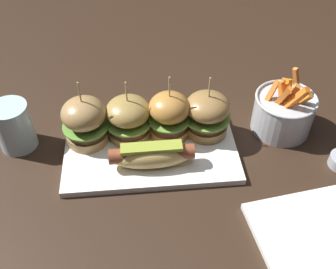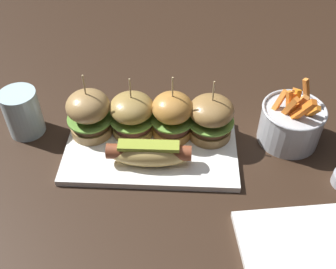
{
  "view_description": "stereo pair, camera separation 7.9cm",
  "coord_description": "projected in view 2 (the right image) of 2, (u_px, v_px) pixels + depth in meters",
  "views": [
    {
      "loc": [
        -0.02,
        -0.57,
        0.6
      ],
      "look_at": [
        0.04,
        0.0,
        0.05
      ],
      "focal_mm": 42.87,
      "sensor_mm": 36.0,
      "label": 1
    },
    {
      "loc": [
        0.06,
        -0.57,
        0.6
      ],
      "look_at": [
        0.04,
        0.0,
        0.05
      ],
      "focal_mm": 42.87,
      "sensor_mm": 36.0,
      "label": 2
    }
  ],
  "objects": [
    {
      "name": "platter_main",
      "position": [
        151.0,
        150.0,
        0.82
      ],
      "size": [
        0.35,
        0.19,
        0.01
      ],
      "primitive_type": "cube",
      "color": "white",
      "rests_on": "ground"
    },
    {
      "name": "hot_dog",
      "position": [
        147.0,
        153.0,
        0.77
      ],
      "size": [
        0.16,
        0.05,
        0.05
      ],
      "color": "#D7B465",
      "rests_on": "platter_main"
    },
    {
      "name": "slider_center_right",
      "position": [
        172.0,
        116.0,
        0.81
      ],
      "size": [
        0.09,
        0.09,
        0.15
      ],
      "color": "#B37A37",
      "rests_on": "platter_main"
    },
    {
      "name": "ground_plane",
      "position": [
        151.0,
        153.0,
        0.83
      ],
      "size": [
        3.0,
        3.0,
        0.0
      ],
      "primitive_type": "plane",
      "color": "black"
    },
    {
      "name": "fries_bucket",
      "position": [
        291.0,
        123.0,
        0.83
      ],
      "size": [
        0.13,
        0.13,
        0.14
      ],
      "color": "#B7BABF",
      "rests_on": "ground"
    },
    {
      "name": "slider_far_right",
      "position": [
        211.0,
        118.0,
        0.82
      ],
      "size": [
        0.1,
        0.1,
        0.14
      ],
      "color": "olive",
      "rests_on": "platter_main"
    },
    {
      "name": "water_glass",
      "position": [
        23.0,
        113.0,
        0.84
      ],
      "size": [
        0.08,
        0.08,
        0.1
      ],
      "primitive_type": "cylinder",
      "color": "silver",
      "rests_on": "ground"
    },
    {
      "name": "side_plate",
      "position": [
        306.0,
        261.0,
        0.65
      ],
      "size": [
        0.23,
        0.23,
        0.01
      ],
      "primitive_type": "cube",
      "rotation": [
        0.0,
        0.0,
        0.14
      ],
      "color": "white",
      "rests_on": "ground"
    },
    {
      "name": "slider_center_left",
      "position": [
        132.0,
        114.0,
        0.82
      ],
      "size": [
        0.1,
        0.1,
        0.14
      ],
      "color": "olive",
      "rests_on": "platter_main"
    },
    {
      "name": "slider_far_left",
      "position": [
        89.0,
        113.0,
        0.82
      ],
      "size": [
        0.09,
        0.09,
        0.15
      ],
      "color": "#9F7B49",
      "rests_on": "platter_main"
    }
  ]
}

